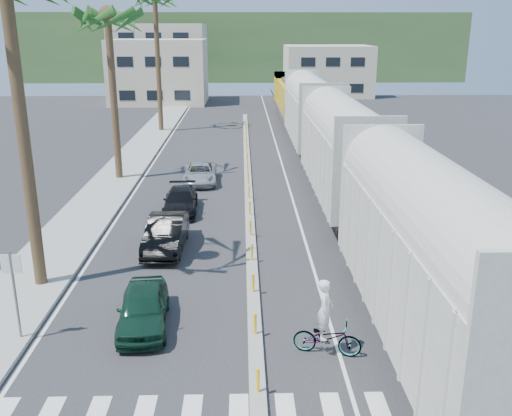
{
  "coord_description": "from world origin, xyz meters",
  "views": [
    {
      "loc": [
        -0.37,
        -13.9,
        9.32
      ],
      "look_at": [
        0.21,
        9.27,
        2.0
      ],
      "focal_mm": 40.0,
      "sensor_mm": 36.0,
      "label": 1
    }
  ],
  "objects_px": {
    "street_sign": "(14,283)",
    "car_lead": "(143,308)",
    "cyclist": "(327,331)",
    "car_second": "(166,234)"
  },
  "relations": [
    {
      "from": "street_sign",
      "to": "car_lead",
      "type": "relative_size",
      "value": 0.75
    },
    {
      "from": "car_lead",
      "to": "cyclist",
      "type": "relative_size",
      "value": 1.66
    },
    {
      "from": "street_sign",
      "to": "cyclist",
      "type": "relative_size",
      "value": 1.25
    },
    {
      "from": "car_lead",
      "to": "car_second",
      "type": "bearing_deg",
      "value": 86.19
    },
    {
      "from": "street_sign",
      "to": "car_second",
      "type": "height_order",
      "value": "street_sign"
    },
    {
      "from": "car_lead",
      "to": "cyclist",
      "type": "distance_m",
      "value": 5.99
    },
    {
      "from": "car_second",
      "to": "cyclist",
      "type": "relative_size",
      "value": 1.89
    },
    {
      "from": "street_sign",
      "to": "cyclist",
      "type": "xyz_separation_m",
      "value": [
        9.4,
        -0.96,
        -1.21
      ]
    },
    {
      "from": "car_lead",
      "to": "car_second",
      "type": "xyz_separation_m",
      "value": [
        -0.11,
        6.79,
        0.08
      ]
    },
    {
      "from": "street_sign",
      "to": "cyclist",
      "type": "distance_m",
      "value": 9.53
    }
  ]
}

